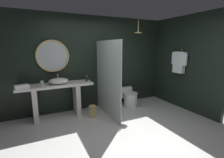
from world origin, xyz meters
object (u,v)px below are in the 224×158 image
object	(u,v)px
soap_dispenser	(87,79)
hanging_bathrobe	(179,61)
tumbler_cup	(42,83)
rain_shower_head	(138,32)
round_wall_mirror	(53,56)
folded_hand_towel	(22,87)
vessel_sink	(59,81)
waste_bin	(93,111)
toilet	(129,98)

from	to	relation	value
soap_dispenser	hanging_bathrobe	distance (m)	2.64
tumbler_cup	rain_shower_head	distance (m)	2.91
tumbler_cup	round_wall_mirror	xyz separation A→B (m)	(0.31, 0.22, 0.61)
hanging_bathrobe	folded_hand_towel	xyz separation A→B (m)	(-3.99, 0.63, -0.45)
soap_dispenser	vessel_sink	bearing A→B (deg)	179.64
vessel_sink	waste_bin	size ratio (longest dim) A/B	1.55
waste_bin	soap_dispenser	bearing A→B (deg)	92.81
waste_bin	folded_hand_towel	distance (m)	1.71
tumbler_cup	rain_shower_head	bearing A→B (deg)	-3.21
rain_shower_head	folded_hand_towel	world-z (taller)	rain_shower_head
toilet	folded_hand_towel	size ratio (longest dim) A/B	2.03
round_wall_mirror	toilet	distance (m)	2.46
soap_dispenser	round_wall_mirror	distance (m)	1.02
rain_shower_head	folded_hand_towel	xyz separation A→B (m)	(-3.03, -0.04, -1.27)
vessel_sink	hanging_bathrobe	xyz separation A→B (m)	(3.20, -0.77, 0.42)
vessel_sink	soap_dispenser	size ratio (longest dim) A/B	3.05
soap_dispenser	rain_shower_head	size ratio (longest dim) A/B	0.43
round_wall_mirror	rain_shower_head	bearing A→B (deg)	-8.93
soap_dispenser	hanging_bathrobe	size ratio (longest dim) A/B	0.24
soap_dispenser	folded_hand_towel	size ratio (longest dim) A/B	0.56
soap_dispenser	toilet	distance (m)	1.47
toilet	rain_shower_head	bearing A→B (deg)	-2.58
round_wall_mirror	rain_shower_head	distance (m)	2.42
hanging_bathrobe	folded_hand_towel	world-z (taller)	hanging_bathrobe
rain_shower_head	tumbler_cup	bearing A→B (deg)	176.79
soap_dispenser	toilet	size ratio (longest dim) A/B	0.28
hanging_bathrobe	tumbler_cup	bearing A→B (deg)	167.14
waste_bin	hanging_bathrobe	bearing A→B (deg)	-9.28
hanging_bathrobe	folded_hand_towel	size ratio (longest dim) A/B	2.37
soap_dispenser	rain_shower_head	distance (m)	1.97
tumbler_cup	waste_bin	distance (m)	1.41
rain_shower_head	vessel_sink	bearing A→B (deg)	177.36
rain_shower_head	hanging_bathrobe	world-z (taller)	rain_shower_head
round_wall_mirror	hanging_bathrobe	distance (m)	3.43
round_wall_mirror	tumbler_cup	bearing A→B (deg)	-145.18
rain_shower_head	folded_hand_towel	distance (m)	3.29
tumbler_cup	hanging_bathrobe	distance (m)	3.70
round_wall_mirror	rain_shower_head	xyz separation A→B (m)	(2.31, -0.36, 0.65)
vessel_sink	waste_bin	xyz separation A→B (m)	(0.73, -0.37, -0.78)
vessel_sink	round_wall_mirror	xyz separation A→B (m)	(-0.07, 0.26, 0.60)
hanging_bathrobe	vessel_sink	bearing A→B (deg)	166.39
vessel_sink	rain_shower_head	world-z (taller)	rain_shower_head
vessel_sink	rain_shower_head	xyz separation A→B (m)	(2.23, -0.10, 1.24)
tumbler_cup	folded_hand_towel	world-z (taller)	tumbler_cup
soap_dispenser	folded_hand_towel	xyz separation A→B (m)	(-1.51, -0.14, -0.03)
tumbler_cup	rain_shower_head	xyz separation A→B (m)	(2.62, -0.15, 1.26)
hanging_bathrobe	rain_shower_head	bearing A→B (deg)	145.11
soap_dispenser	rain_shower_head	xyz separation A→B (m)	(1.53, -0.10, 1.24)
vessel_sink	round_wall_mirror	distance (m)	0.65
soap_dispenser	hanging_bathrobe	world-z (taller)	hanging_bathrobe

